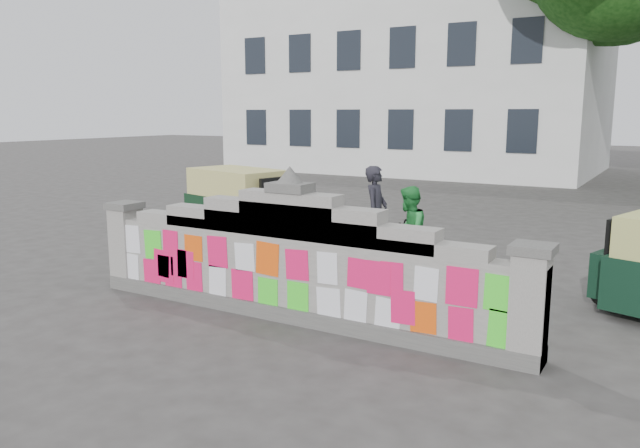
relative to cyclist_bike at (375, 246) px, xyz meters
The scene contains 7 objects.
ground 2.81m from the cyclist_bike, 87.75° to the right, with size 100.00×100.00×0.00m, color #383533.
parapet_wall 2.80m from the cyclist_bike, 87.76° to the right, with size 6.48×0.44×2.01m.
building 20.71m from the cyclist_bike, 109.74° to the left, with size 16.00×10.00×8.90m.
cyclist_bike is the anchor object (origin of this frame).
cyclist_rider 0.32m from the cyclist_bike, ahead, with size 0.57×0.37×1.56m, color black.
pedestrian 0.70m from the cyclist_bike, ahead, with size 0.73×0.57×1.51m, color green.
rickshaw_left 4.06m from the cyclist_bike, 161.92° to the left, with size 2.76×1.78×1.48m.
Camera 1 is at (4.33, -6.57, 2.68)m, focal length 35.00 mm.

